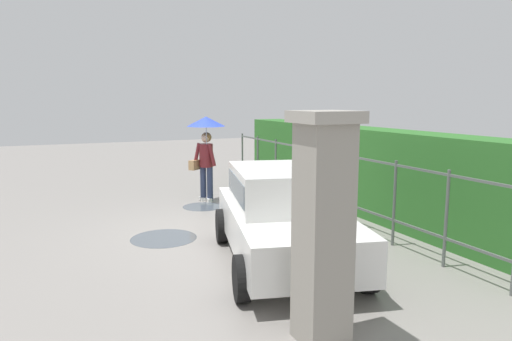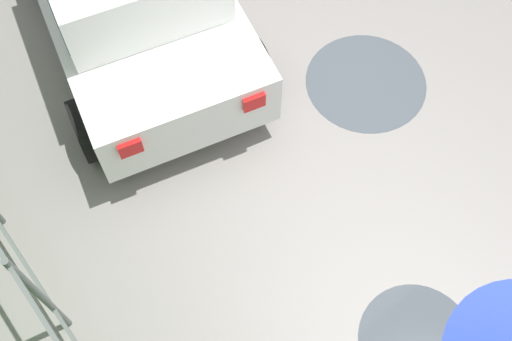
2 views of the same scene
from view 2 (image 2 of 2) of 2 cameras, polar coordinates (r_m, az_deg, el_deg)
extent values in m
plane|color=gray|center=(5.90, 5.21, 1.02)|extent=(40.00, 40.00, 0.00)
cylinder|color=black|center=(5.89, -15.17, 3.61)|extent=(0.63, 0.32, 0.60)
cylinder|color=black|center=(6.07, -0.04, 9.27)|extent=(0.63, 0.32, 0.60)
cube|color=red|center=(5.19, -11.37, 2.05)|extent=(0.11, 0.21, 0.16)
cube|color=red|center=(5.33, -0.21, 6.29)|extent=(0.11, 0.21, 0.16)
cylinder|color=#59605B|center=(4.82, -18.91, -10.81)|extent=(0.05, 0.05, 1.50)
cube|color=#59605B|center=(4.23, -21.54, -8.03)|extent=(9.25, 0.03, 0.04)
cube|color=#59605B|center=(5.10, -17.93, -11.84)|extent=(9.25, 0.03, 0.04)
cylinder|color=#4C545B|center=(6.44, 9.96, 7.92)|extent=(1.21, 1.21, 0.00)
camera|label=1|loc=(11.88, -18.69, 47.48)|focal=32.55mm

